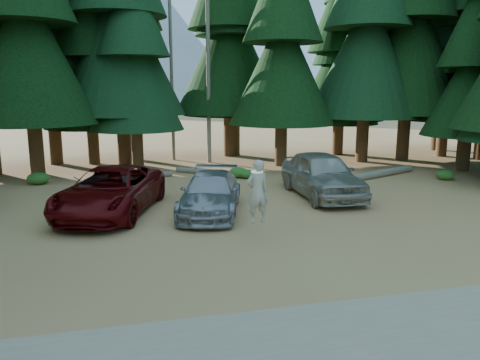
{
  "coord_description": "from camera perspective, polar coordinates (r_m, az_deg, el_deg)",
  "views": [
    {
      "loc": [
        -4.03,
        -13.24,
        4.47
      ],
      "look_at": [
        -0.2,
        2.53,
        1.25
      ],
      "focal_mm": 35.0,
      "sensor_mm": 36.0,
      "label": 1
    }
  ],
  "objects": [
    {
      "name": "gravel_strip",
      "position": [
        9.04,
        15.78,
        -18.85
      ],
      "size": [
        26.0,
        3.5,
        0.01
      ],
      "primitive_type": "cube",
      "color": "tan",
      "rests_on": "ground"
    },
    {
      "name": "log_left",
      "position": [
        23.66,
        -12.69,
        0.39
      ],
      "size": [
        3.76,
        1.11,
        0.27
      ],
      "primitive_type": "cylinder",
      "rotation": [
        0.0,
        1.57,
        0.22
      ],
      "color": "#666151",
      "rests_on": "ground"
    },
    {
      "name": "mountain_peak",
      "position": [
        101.82,
        -13.31,
        15.58
      ],
      "size": [
        48.0,
        50.0,
        28.0
      ],
      "color": "#919499",
      "rests_on": "ground"
    },
    {
      "name": "ground",
      "position": [
        14.55,
        3.13,
        -6.69
      ],
      "size": [
        160.0,
        160.0,
        0.0
      ],
      "primitive_type": "plane",
      "color": "#B7764E",
      "rests_on": "ground"
    },
    {
      "name": "log_right",
      "position": [
        24.57,
        16.4,
        0.71
      ],
      "size": [
        5.35,
        2.66,
        0.36
      ],
      "primitive_type": "cylinder",
      "rotation": [
        0.0,
        1.57,
        0.42
      ],
      "color": "#666151",
      "rests_on": "ground"
    },
    {
      "name": "shrub_left",
      "position": [
        20.84,
        -11.23,
        -0.66
      ],
      "size": [
        0.93,
        0.93,
        0.51
      ],
      "primitive_type": "ellipsoid",
      "color": "#215C1B",
      "rests_on": "ground"
    },
    {
      "name": "shrub_center_right",
      "position": [
        23.55,
        -0.21,
        0.93
      ],
      "size": [
        0.95,
        0.95,
        0.52
      ],
      "primitive_type": "ellipsoid",
      "color": "#215C1B",
      "rests_on": "ground"
    },
    {
      "name": "log_mid",
      "position": [
        24.44,
        -4.32,
        0.99
      ],
      "size": [
        2.82,
        2.4,
        0.28
      ],
      "primitive_type": "cylinder",
      "rotation": [
        0.0,
        1.57,
        -0.69
      ],
      "color": "#666151",
      "rests_on": "ground"
    },
    {
      "name": "shrub_far_left",
      "position": [
        23.89,
        -23.38,
        0.2
      ],
      "size": [
        1.03,
        1.03,
        0.56
      ],
      "primitive_type": "ellipsoid",
      "color": "#215C1B",
      "rests_on": "ground"
    },
    {
      "name": "frisbee_player",
      "position": [
        13.85,
        2.11,
        -1.41
      ],
      "size": [
        0.77,
        0.58,
        1.92
      ],
      "rotation": [
        0.0,
        0.0,
        3.32
      ],
      "color": "beige",
      "rests_on": "ground"
    },
    {
      "name": "shrub_far_right",
      "position": [
        22.95,
        7.28,
        0.54
      ],
      "size": [
        0.91,
        0.91,
        0.5
      ],
      "primitive_type": "ellipsoid",
      "color": "#215C1B",
      "rests_on": "ground"
    },
    {
      "name": "shrub_right",
      "position": [
        23.41,
        0.78,
        0.75
      ],
      "size": [
        0.78,
        0.78,
        0.43
      ],
      "primitive_type": "ellipsoid",
      "color": "#215C1B",
      "rests_on": "ground"
    },
    {
      "name": "forest_belt_north",
      "position": [
        28.88,
        -5.49,
        2.27
      ],
      "size": [
        36.0,
        7.0,
        22.0
      ],
      "primitive_type": null,
      "color": "black",
      "rests_on": "ground"
    },
    {
      "name": "shrub_center_left",
      "position": [
        20.84,
        -12.38,
        -0.62
      ],
      "size": [
        1.05,
        1.05,
        0.58
      ],
      "primitive_type": "ellipsoid",
      "color": "#215C1B",
      "rests_on": "ground"
    },
    {
      "name": "silver_minivan_right",
      "position": [
        19.69,
        9.94,
        0.7
      ],
      "size": [
        2.32,
        5.52,
        1.86
      ],
      "primitive_type": "imported",
      "rotation": [
        0.0,
        0.0,
        -0.02
      ],
      "color": "#ABA598",
      "rests_on": "ground"
    },
    {
      "name": "red_pickup",
      "position": [
        17.4,
        -15.5,
        -1.27
      ],
      "size": [
        4.49,
        6.53,
        1.66
      ],
      "primitive_type": "imported",
      "rotation": [
        0.0,
        0.0,
        -0.32
      ],
      "color": "#5A070A",
      "rests_on": "ground"
    },
    {
      "name": "silver_minivan_center",
      "position": [
        16.91,
        -3.62,
        -1.63
      ],
      "size": [
        3.32,
        5.3,
        1.43
      ],
      "primitive_type": "imported",
      "rotation": [
        0.0,
        0.0,
        -0.29
      ],
      "color": "#A4A6AC",
      "rests_on": "ground"
    },
    {
      "name": "shrub_edge_east",
      "position": [
        25.13,
        23.75,
        0.58
      ],
      "size": [
        0.89,
        0.89,
        0.49
      ],
      "primitive_type": "ellipsoid",
      "color": "#215C1B",
      "rests_on": "ground"
    },
    {
      "name": "snag_front",
      "position": [
        28.2,
        -3.91,
        14.31
      ],
      "size": [
        0.24,
        0.24,
        12.0
      ],
      "primitive_type": "cylinder",
      "color": "#666151",
      "rests_on": "ground"
    },
    {
      "name": "snag_back",
      "position": [
        29.38,
        -8.33,
        12.14
      ],
      "size": [
        0.2,
        0.2,
        10.0
      ],
      "primitive_type": "cylinder",
      "color": "#666151",
      "rests_on": "ground"
    }
  ]
}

